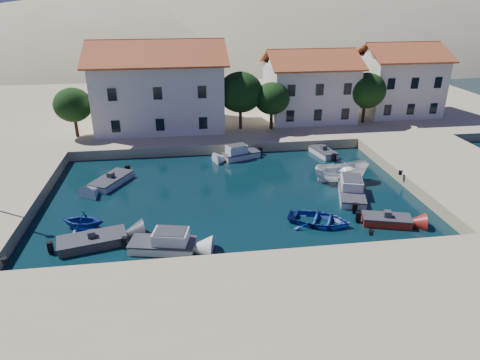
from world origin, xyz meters
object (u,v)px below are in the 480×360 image
(building_left, at_px, (159,84))
(rowboat_south, at_px, (319,223))
(building_right, at_px, (399,78))
(building_mid, at_px, (309,84))
(cabin_cruiser_east, at_px, (352,192))
(boat_east, at_px, (341,181))
(cabin_cruiser_south, at_px, (162,243))

(building_left, relative_size, rowboat_south, 3.29)
(building_right, bearing_deg, building_mid, -175.24)
(building_right, relative_size, rowboat_south, 2.11)
(building_right, relative_size, cabin_cruiser_east, 1.83)
(building_left, relative_size, boat_east, 2.98)
(building_left, bearing_deg, cabin_cruiser_east, -51.36)
(building_mid, distance_m, boat_east, 18.32)
(building_mid, xyz_separation_m, cabin_cruiser_east, (-2.27, -20.68, -4.75))
(boat_east, bearing_deg, building_left, 44.32)
(building_mid, bearing_deg, cabin_cruiser_east, -96.26)
(rowboat_south, bearing_deg, building_right, -9.48)
(building_right, height_order, cabin_cruiser_east, building_right)
(rowboat_south, relative_size, boat_east, 0.91)
(cabin_cruiser_south, bearing_deg, building_mid, 69.53)
(building_left, distance_m, building_right, 30.07)
(cabin_cruiser_south, xyz_separation_m, boat_east, (15.42, 9.04, -0.48))
(building_right, height_order, rowboat_south, building_right)
(building_right, distance_m, rowboat_south, 31.90)
(cabin_cruiser_east, distance_m, boat_east, 3.27)
(boat_east, bearing_deg, rowboat_south, 149.02)
(building_mid, bearing_deg, building_right, 4.76)
(cabin_cruiser_south, relative_size, cabin_cruiser_east, 0.87)
(building_mid, relative_size, boat_east, 2.13)
(building_right, height_order, cabin_cruiser_south, building_right)
(building_right, relative_size, cabin_cruiser_south, 2.09)
(building_mid, relative_size, building_right, 1.11)
(building_left, distance_m, rowboat_south, 27.00)
(building_left, xyz_separation_m, building_right, (30.00, 2.00, -0.46))
(cabin_cruiser_east, bearing_deg, building_right, -16.37)
(building_left, height_order, building_mid, building_left)
(building_mid, height_order, cabin_cruiser_south, building_mid)
(building_left, xyz_separation_m, rowboat_south, (11.75, -23.58, -5.94))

